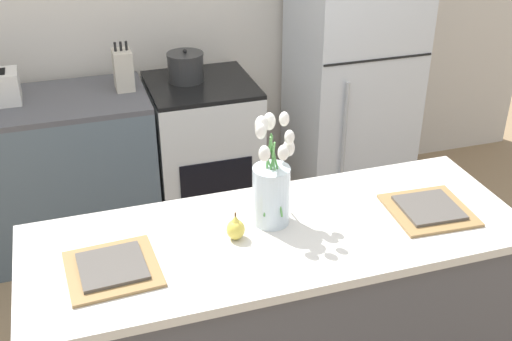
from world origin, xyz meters
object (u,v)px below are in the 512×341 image
at_px(refrigerator, 351,75).
at_px(plate_setting_left, 112,268).
at_px(stove_range, 204,154).
at_px(flower_vase, 272,186).
at_px(plate_setting_right, 429,209).
at_px(knife_block, 123,70).
at_px(cooking_pot, 186,67).
at_px(pear_figurine, 236,228).

bearing_deg(refrigerator, plate_setting_left, -134.85).
distance_m(stove_range, refrigerator, 1.03).
xyz_separation_m(flower_vase, plate_setting_right, (0.58, -0.12, -0.14)).
xyz_separation_m(stove_range, refrigerator, (0.95, 0.00, 0.40)).
height_order(flower_vase, plate_setting_right, flower_vase).
relative_size(refrigerator, knife_block, 6.33).
distance_m(refrigerator, plate_setting_right, 1.71).
bearing_deg(cooking_pot, flower_vase, -90.87).
height_order(plate_setting_right, knife_block, knife_block).
distance_m(stove_range, pear_figurine, 1.70).
relative_size(cooking_pot, knife_block, 0.78).
distance_m(flower_vase, cooking_pot, 1.59).
bearing_deg(plate_setting_left, knife_block, 81.14).
bearing_deg(pear_figurine, knife_block, 96.03).
distance_m(pear_figurine, knife_block, 1.64).
height_order(flower_vase, knife_block, flower_vase).
bearing_deg(cooking_pot, refrigerator, -3.29).
relative_size(refrigerator, plate_setting_right, 5.54).
bearing_deg(plate_setting_right, pear_figurine, 175.87).
relative_size(plate_setting_right, knife_block, 1.14).
relative_size(pear_figurine, plate_setting_right, 0.35).
bearing_deg(stove_range, cooking_pot, 140.03).
height_order(refrigerator, cooking_pot, refrigerator).
xyz_separation_m(flower_vase, knife_block, (-0.33, 1.56, -0.07)).
bearing_deg(plate_setting_left, stove_range, 67.33).
bearing_deg(plate_setting_left, refrigerator, 45.15).
distance_m(plate_setting_left, cooking_pot, 1.81).
bearing_deg(plate_setting_right, knife_block, 118.41).
bearing_deg(pear_figurine, flower_vase, 22.85).
xyz_separation_m(flower_vase, plate_setting_left, (-0.59, -0.12, -0.14)).
distance_m(stove_range, cooking_pot, 0.55).
bearing_deg(cooking_pot, pear_figurine, -96.27).
height_order(refrigerator, knife_block, refrigerator).
xyz_separation_m(refrigerator, knife_block, (-1.37, 0.04, 0.17)).
height_order(refrigerator, plate_setting_right, refrigerator).
xyz_separation_m(refrigerator, plate_setting_left, (-1.64, -1.65, 0.10)).
bearing_deg(stove_range, refrigerator, 0.04).
distance_m(stove_range, plate_setting_right, 1.79).
bearing_deg(flower_vase, cooking_pot, 89.13).
xyz_separation_m(stove_range, plate_setting_right, (0.49, -1.64, 0.50)).
distance_m(pear_figurine, cooking_pot, 1.66).
relative_size(stove_range, knife_block, 3.39).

